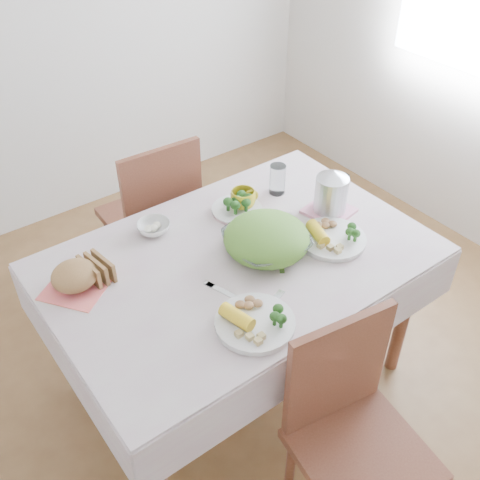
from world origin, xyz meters
TOP-DOWN VIEW (x-y plane):
  - floor at (0.00, 0.00)m, footprint 3.60×3.60m
  - dining_table at (0.00, 0.00)m, footprint 1.40×0.90m
  - tablecloth at (0.00, 0.00)m, footprint 1.50×1.00m
  - chair_near at (-0.07, -0.79)m, footprint 0.47×0.47m
  - chair_far at (0.02, 0.82)m, footprint 0.45×0.45m
  - salad_bowl at (0.11, -0.04)m, footprint 0.36×0.36m
  - dinner_plate_left at (-0.18, -0.33)m, footprint 0.32×0.32m
  - dinner_plate_right at (0.36, -0.15)m, footprint 0.39×0.39m
  - broccoli_plate at (0.17, 0.25)m, footprint 0.23×0.23m
  - napkin at (-0.59, 0.22)m, footprint 0.31×0.31m
  - bread_loaf at (-0.59, 0.22)m, footprint 0.20×0.19m
  - fruit_bowl at (-0.19, 0.34)m, footprint 0.17×0.17m
  - yellow_mug at (0.21, 0.26)m, footprint 0.15×0.15m
  - glass_tumbler at (0.41, 0.26)m, footprint 0.09×0.09m
  - pink_tray at (0.49, 0.00)m, footprint 0.22×0.22m
  - electric_kettle at (0.49, 0.00)m, footprint 0.18×0.18m
  - fork_left at (-0.16, -0.15)m, footprint 0.08×0.19m
  - fork_right at (0.11, -0.12)m, footprint 0.11×0.15m
  - knife at (-0.10, -0.29)m, footprint 0.21×0.09m

SIDE VIEW (x-z plane):
  - floor at x=0.00m, z-range 0.00..0.00m
  - dining_table at x=0.00m, z-range 0.00..0.75m
  - chair_near at x=-0.07m, z-range 0.00..0.93m
  - chair_far at x=0.02m, z-range -0.01..0.94m
  - tablecloth at x=0.00m, z-range 0.75..0.76m
  - napkin at x=-0.59m, z-range 0.76..0.77m
  - fork_left at x=-0.16m, z-range 0.76..0.77m
  - fork_right at x=0.11m, z-range 0.76..0.77m
  - knife at x=-0.10m, z-range 0.76..0.77m
  - pink_tray at x=0.49m, z-range 0.76..0.78m
  - broccoli_plate at x=0.17m, z-range 0.76..0.78m
  - dinner_plate_left at x=-0.18m, z-range 0.76..0.78m
  - dinner_plate_right at x=0.36m, z-range 0.76..0.78m
  - fruit_bowl at x=-0.19m, z-range 0.76..0.81m
  - salad_bowl at x=0.11m, z-range 0.76..0.84m
  - yellow_mug at x=0.21m, z-range 0.76..0.85m
  - bread_loaf at x=-0.59m, z-range 0.77..0.87m
  - glass_tumbler at x=0.41m, z-range 0.76..0.90m
  - electric_kettle at x=0.49m, z-range 0.78..0.98m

